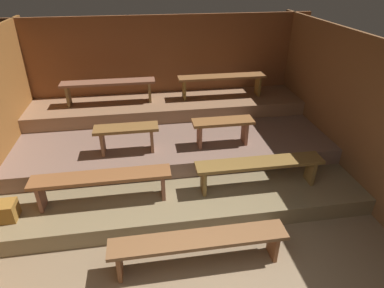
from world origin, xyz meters
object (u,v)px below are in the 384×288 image
Objects in this scene: bench_middle_left at (127,133)px; bench_upper_left at (109,85)px; bench_middle_right at (223,126)px; bench_upper_right at (222,80)px; wooden_crate_lower at (6,211)px; bench_floor_center at (199,243)px; bench_lower_left at (102,180)px; bench_lower_right at (259,166)px.

bench_upper_left reaches higher than bench_middle_left.
bench_upper_left is (-1.99, 1.57, 0.31)m from bench_middle_right.
wooden_crate_lower is (-3.63, -2.68, -0.80)m from bench_upper_right.
bench_upper_right is at bearing 0.00° from bench_upper_left.
bench_upper_right is at bearing 77.26° from bench_middle_right.
bench_middle_left is at bearing 180.00° from bench_middle_right.
bench_floor_center is 1.67m from bench_lower_left.
wooden_crate_lower is at bearing -172.53° from bench_lower_left.
bench_upper_left is 2.34m from bench_upper_right.
bench_floor_center is 2.08× the size of bench_middle_right.
bench_upper_left is at bearing 90.01° from bench_lower_left.
bench_middle_left is 1.00× the size of bench_middle_right.
bench_lower_right is at bearing 0.00° from bench_lower_left.
bench_middle_left is 1.64m from bench_upper_left.
wooden_crate_lower is (-1.29, -0.17, -0.25)m from bench_lower_left.
bench_middle_right reaches higher than wooden_crate_lower.
wooden_crate_lower is (-3.28, -1.11, -0.50)m from bench_middle_right.
bench_upper_right reaches higher than bench_lower_right.
wooden_crate_lower is at bearing -143.55° from bench_upper_right.
bench_upper_left is (-2.34, 2.51, 0.55)m from bench_lower_right.
bench_upper_right is (1.13, 3.63, 0.83)m from bench_floor_center.
bench_lower_left is at bearing 180.00° from bench_lower_right.
bench_middle_left reaches higher than bench_lower_right.
bench_upper_right is (0.00, 2.51, 0.55)m from bench_lower_right.
bench_middle_right is at bearing -38.32° from bench_upper_left.
wooden_crate_lower is at bearing -177.33° from bench_lower_right.
bench_upper_left reaches higher than bench_floor_center.
bench_lower_right is 1.06× the size of bench_upper_right.
wooden_crate_lower is (-1.64, -1.11, -0.50)m from bench_middle_left.
bench_floor_center is at bearing -71.58° from bench_upper_left.
bench_lower_left is 1.06× the size of bench_upper_left.
bench_lower_right is 3.64m from wooden_crate_lower.
wooden_crate_lower is (-1.29, -2.68, -0.80)m from bench_upper_left.
bench_floor_center is 2.29m from bench_middle_left.
bench_upper_left is 3.08m from wooden_crate_lower.
bench_middle_left reaches higher than wooden_crate_lower.
bench_upper_right reaches higher than bench_lower_left.
bench_upper_right is at bearing 47.02° from bench_lower_left.
bench_lower_right is 1.06× the size of bench_upper_left.
bench_middle_right is at bearing 110.63° from bench_lower_right.
bench_lower_left reaches higher than wooden_crate_lower.
bench_middle_right is 3.49m from wooden_crate_lower.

